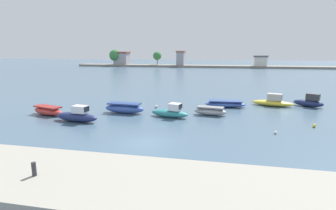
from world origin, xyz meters
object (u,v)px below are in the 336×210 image
(moored_boat_4, at_px, (210,111))
(mooring_buoy_1, at_px, (275,132))
(mooring_buoy_2, at_px, (314,126))
(mooring_buoy_3, at_px, (156,106))
(mooring_bollard, at_px, (34,169))
(moored_boat_7, at_px, (309,102))
(moored_boat_0, at_px, (48,111))
(moored_boat_1, at_px, (77,116))
(moored_boat_3, at_px, (171,112))
(moored_boat_5, at_px, (225,104))
(moored_boat_6, at_px, (273,102))
(moored_boat_2, at_px, (124,108))

(moored_boat_4, distance_m, mooring_buoy_1, 8.74)
(moored_boat_4, distance_m, mooring_buoy_2, 10.80)
(mooring_buoy_3, bearing_deg, mooring_bollard, -89.48)
(moored_boat_7, height_order, mooring_buoy_2, moored_boat_7)
(mooring_bollard, relative_size, mooring_buoy_2, 1.90)
(moored_boat_0, height_order, mooring_buoy_1, moored_boat_0)
(moored_boat_0, distance_m, moored_boat_1, 5.43)
(mooring_bollard, distance_m, moored_boat_3, 19.31)
(mooring_bollard, height_order, mooring_buoy_3, mooring_bollard)
(moored_boat_5, relative_size, moored_boat_6, 0.98)
(mooring_bollard, xyz_separation_m, moored_boat_7, (19.84, 28.58, -1.47))
(moored_boat_3, height_order, moored_boat_7, moored_boat_7)
(moored_boat_7, bearing_deg, mooring_buoy_3, -135.69)
(moored_boat_6, relative_size, mooring_buoy_3, 13.56)
(moored_boat_3, distance_m, mooring_buoy_2, 14.77)
(moored_boat_5, distance_m, mooring_buoy_1, 12.06)
(moored_boat_1, relative_size, moored_boat_3, 1.11)
(moored_boat_7, bearing_deg, mooring_buoy_1, -85.58)
(moored_boat_1, bearing_deg, mooring_buoy_2, 13.83)
(moored_boat_1, bearing_deg, moored_boat_5, 42.43)
(moored_boat_7, distance_m, mooring_buoy_3, 20.67)
(moored_boat_0, height_order, moored_boat_3, moored_boat_3)
(moored_boat_6, xyz_separation_m, mooring_buoy_1, (-1.94, -13.23, -0.41))
(moored_boat_2, relative_size, moored_boat_4, 1.27)
(moored_boat_4, relative_size, mooring_buoy_2, 11.64)
(moored_boat_4, distance_m, moored_boat_5, 5.35)
(moored_boat_6, relative_size, mooring_buoy_2, 16.50)
(moored_boat_6, bearing_deg, moored_boat_1, -135.21)
(moored_boat_3, bearing_deg, mooring_bollard, -86.06)
(moored_boat_2, bearing_deg, moored_boat_7, 23.29)
(mooring_bollard, distance_m, moored_boat_2, 20.29)
(moored_boat_4, distance_m, moored_boat_7, 14.89)
(mooring_bollard, relative_size, moored_boat_2, 0.13)
(moored_boat_0, bearing_deg, mooring_buoy_3, 45.58)
(moored_boat_4, bearing_deg, moored_boat_7, 37.94)
(moored_boat_6, xyz_separation_m, moored_boat_7, (4.70, 0.47, 0.10))
(moored_boat_1, distance_m, mooring_buoy_1, 19.98)
(moored_boat_2, xyz_separation_m, moored_boat_7, (23.12, 8.61, 0.06))
(moored_boat_7, bearing_deg, moored_boat_5, -137.05)
(moored_boat_5, bearing_deg, moored_boat_2, -156.22)
(moored_boat_0, distance_m, moored_boat_5, 22.37)
(mooring_buoy_1, bearing_deg, moored_boat_0, 174.62)
(moored_boat_2, xyz_separation_m, mooring_buoy_2, (20.62, -2.04, -0.43))
(moored_boat_4, xyz_separation_m, moored_boat_7, (12.84, 7.55, 0.18))
(moored_boat_2, bearing_deg, mooring_bollard, -77.81)
(moored_boat_0, xyz_separation_m, moored_boat_3, (14.40, 1.84, 0.07))
(moored_boat_3, relative_size, moored_boat_4, 1.17)
(moored_boat_0, xyz_separation_m, mooring_buoy_3, (11.57, 6.34, -0.29))
(moored_boat_4, distance_m, moored_boat_6, 10.78)
(moored_boat_3, bearing_deg, moored_boat_1, -145.48)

